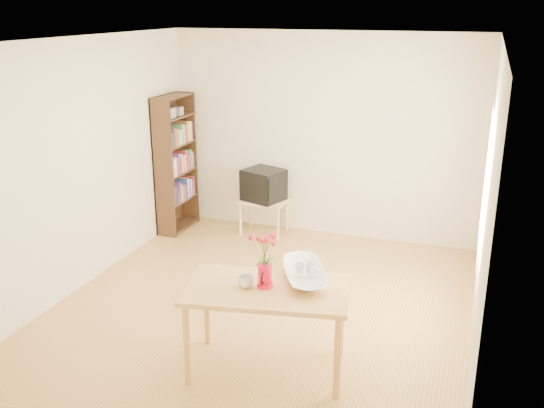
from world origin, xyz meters
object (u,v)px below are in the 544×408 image
at_px(mug, 246,282).
at_px(bowl, 304,252).
at_px(table, 267,298).
at_px(pitcher, 265,276).
at_px(television, 264,184).

distance_m(mug, bowl, 0.54).
height_order(table, mug, mug).
bearing_deg(pitcher, table, -37.23).
xyz_separation_m(table, television, (-1.11, 2.98, 0.01)).
bearing_deg(mug, bowl, -151.80).
distance_m(pitcher, mug, 0.16).
height_order(mug, bowl, bowl).
relative_size(table, bowl, 2.88).
height_order(pitcher, mug, pitcher).
xyz_separation_m(bowl, television, (-1.34, 2.71, -0.31)).
distance_m(table, television, 3.18).
height_order(pitcher, television, pitcher).
bearing_deg(pitcher, mug, -162.70).
height_order(table, television, television).
relative_size(pitcher, bowl, 0.42).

